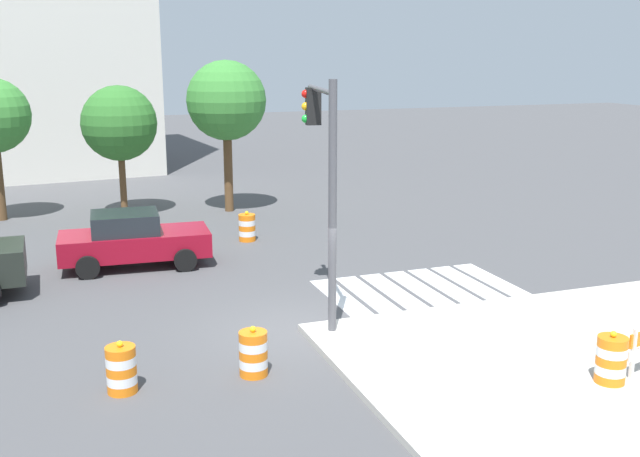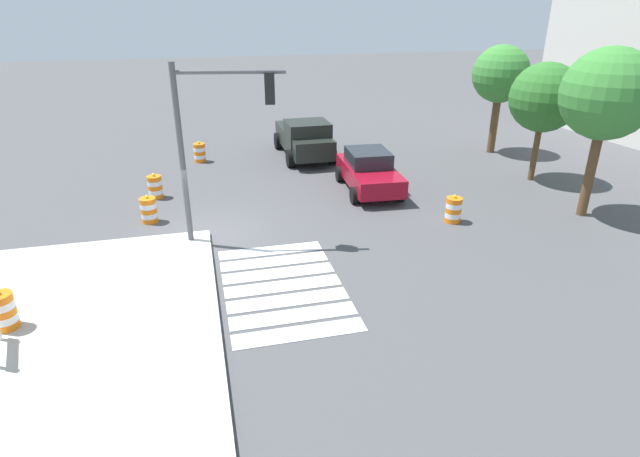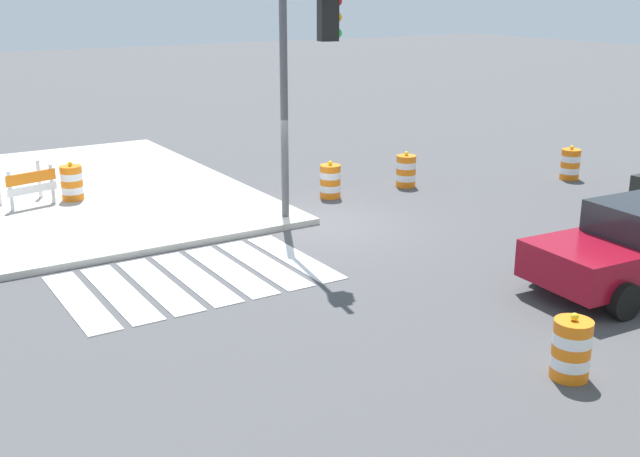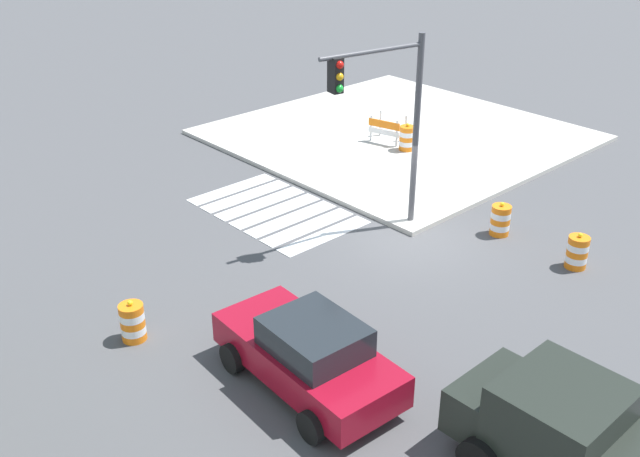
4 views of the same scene
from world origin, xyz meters
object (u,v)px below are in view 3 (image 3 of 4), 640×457
object	(u,v)px
sports_car	(639,246)
traffic_barrel_near_corner	(330,181)
traffic_barrel_crosswalk_end	(406,171)
traffic_barrel_median_near	(570,164)
construction_barricade	(29,183)
traffic_barrel_median_far	(571,349)
traffic_light_pole	(301,62)
traffic_barrel_on_sidewalk	(72,183)

from	to	relation	value
sports_car	traffic_barrel_near_corner	bearing A→B (deg)	-80.95
traffic_barrel_crosswalk_end	traffic_barrel_median_near	distance (m)	5.05
traffic_barrel_near_corner	traffic_barrel_crosswalk_end	distance (m)	2.50
traffic_barrel_crosswalk_end	construction_barricade	distance (m)	10.16
sports_car	traffic_barrel_median_far	bearing A→B (deg)	24.89
traffic_barrel_near_corner	traffic_barrel_crosswalk_end	world-z (taller)	same
traffic_barrel_near_corner	traffic_barrel_median_near	world-z (taller)	same
traffic_barrel_near_corner	traffic_light_pole	xyz separation A→B (m)	(2.37, 2.51, 3.46)
traffic_barrel_median_near	construction_barricade	xyz separation A→B (m)	(14.38, -4.88, 0.27)
traffic_barrel_on_sidewalk	construction_barricade	bearing A→B (deg)	-0.87
sports_car	construction_barricade	world-z (taller)	sports_car
sports_car	traffic_barrel_crosswalk_end	size ratio (longest dim) A/B	4.32
traffic_barrel_near_corner	construction_barricade	xyz separation A→B (m)	(7.19, -2.91, 0.27)
sports_car	traffic_barrel_median_far	size ratio (longest dim) A/B	4.32
traffic_barrel_near_corner	traffic_barrel_median_near	distance (m)	7.45
traffic_barrel_on_sidewalk	sports_car	bearing A→B (deg)	123.09
sports_car	traffic_barrel_median_far	distance (m)	4.33
construction_barricade	traffic_light_pole	bearing A→B (deg)	131.68
traffic_barrel_near_corner	traffic_barrel_median_near	size ratio (longest dim) A/B	1.00
sports_car	traffic_light_pole	size ratio (longest dim) A/B	0.80
traffic_barrel_near_corner	traffic_barrel_crosswalk_end	size ratio (longest dim) A/B	1.00
traffic_barrel_near_corner	traffic_barrel_on_sidewalk	bearing A→B (deg)	-25.26
sports_car	traffic_barrel_median_near	world-z (taller)	sports_car
sports_car	traffic_barrel_near_corner	world-z (taller)	sports_car
sports_car	traffic_barrel_median_far	xyz separation A→B (m)	(3.92, 1.82, -0.36)
traffic_barrel_on_sidewalk	construction_barricade	size ratio (longest dim) A/B	0.74
traffic_light_pole	sports_car	bearing A→B (deg)	121.49
construction_barricade	traffic_barrel_crosswalk_end	bearing A→B (deg)	162.75
traffic_barrel_near_corner	construction_barricade	world-z (taller)	construction_barricade
traffic_barrel_crosswalk_end	traffic_barrel_median_near	bearing A→B (deg)	158.27
traffic_barrel_near_corner	traffic_barrel_median_near	xyz separation A→B (m)	(-7.19, 1.97, 0.00)
traffic_barrel_median_far	traffic_light_pole	bearing A→B (deg)	-91.26
traffic_barrel_median_near	traffic_light_pole	xyz separation A→B (m)	(9.56, 0.54, 3.46)
sports_car	traffic_barrel_near_corner	size ratio (longest dim) A/B	4.32
sports_car	traffic_barrel_on_sidewalk	size ratio (longest dim) A/B	4.32
traffic_barrel_median_far	traffic_barrel_on_sidewalk	xyz separation A→B (m)	(3.59, -13.33, 0.15)
construction_barricade	traffic_light_pole	xyz separation A→B (m)	(-4.83, 5.42, 3.19)
sports_car	traffic_light_pole	bearing A→B (deg)	-58.51
construction_barricade	traffic_light_pole	distance (m)	7.93
traffic_barrel_median_near	traffic_light_pole	bearing A→B (deg)	3.24
sports_car	traffic_barrel_median_near	size ratio (longest dim) A/B	4.32
traffic_barrel_median_near	traffic_barrel_on_sidewalk	xyz separation A→B (m)	(13.32, -4.86, 0.15)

